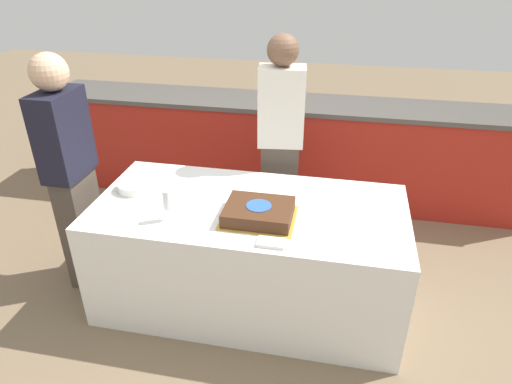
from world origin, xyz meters
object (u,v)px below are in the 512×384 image
(wine_glass, at_px, (167,201))
(person_seated_left, at_px, (71,172))
(cake, at_px, (259,212))
(person_cutting_cake, at_px, (280,144))
(plate_stack, at_px, (135,186))

(wine_glass, distance_m, person_seated_left, 0.80)
(cake, distance_m, person_cutting_cake, 0.82)
(cake, distance_m, plate_stack, 0.88)
(cake, xyz_separation_m, person_cutting_cake, (0.00, 0.81, 0.09))
(plate_stack, bearing_deg, cake, -12.31)
(cake, xyz_separation_m, wine_glass, (-0.51, -0.12, 0.09))
(plate_stack, distance_m, person_cutting_cake, 1.07)
(plate_stack, bearing_deg, wine_glass, -41.58)
(person_seated_left, bearing_deg, wine_glass, -108.30)
(person_cutting_cake, relative_size, person_seated_left, 1.02)
(cake, relative_size, person_cutting_cake, 0.26)
(cake, bearing_deg, plate_stack, 167.69)
(person_cutting_cake, xyz_separation_m, person_seated_left, (-1.27, -0.68, -0.02))
(plate_stack, xyz_separation_m, person_seated_left, (-0.41, -0.06, 0.09))
(person_cutting_cake, bearing_deg, person_seated_left, 21.30)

